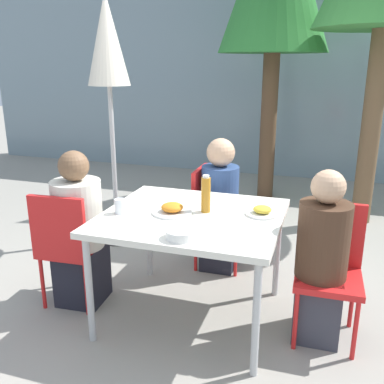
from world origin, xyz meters
TOP-DOWN VIEW (x-y plane):
  - ground_plane at (0.00, 0.00)m, footprint 24.00×24.00m
  - building_facade at (0.00, 4.17)m, footprint 10.00×0.20m
  - dining_table at (0.00, 0.00)m, footprint 1.15×1.04m
  - chair_left at (-0.87, -0.14)m, footprint 0.43×0.43m
  - person_left at (-0.82, -0.05)m, footprint 0.35×0.35m
  - chair_right at (0.87, 0.10)m, footprint 0.41×0.41m
  - person_right at (0.82, 0.02)m, footprint 0.31×0.31m
  - chair_far at (-0.09, 0.82)m, footprint 0.40×0.40m
  - person_far at (-0.01, 0.77)m, footprint 0.30×0.30m
  - closed_umbrella at (-1.12, 1.05)m, footprint 0.38×0.38m
  - plate_0 at (0.43, 0.13)m, footprint 0.21×0.21m
  - plate_1 at (-0.13, -0.03)m, footprint 0.26×0.26m
  - bottle at (0.07, 0.07)m, footprint 0.06×0.06m
  - drinking_cup at (-0.45, -0.13)m, footprint 0.07×0.07m
  - salad_bowl at (0.06, -0.40)m, footprint 0.17×0.17m

SIDE VIEW (x-z plane):
  - ground_plane at x=0.00m, z-range 0.00..0.00m
  - chair_left at x=-0.87m, z-range 0.07..0.92m
  - chair_right at x=0.87m, z-range 0.07..0.92m
  - chair_far at x=-0.09m, z-range 0.07..0.92m
  - person_right at x=0.82m, z-range -0.03..1.07m
  - person_left at x=-0.82m, z-range -0.04..1.09m
  - person_far at x=-0.01m, z-range -0.02..1.10m
  - dining_table at x=0.00m, z-range 0.31..1.06m
  - plate_0 at x=0.43m, z-range 0.74..0.80m
  - salad_bowl at x=0.06m, z-range 0.75..0.80m
  - plate_1 at x=-0.13m, z-range 0.74..0.81m
  - drinking_cup at x=-0.45m, z-range 0.75..0.84m
  - bottle at x=0.07m, z-range 0.74..0.99m
  - building_facade at x=0.00m, z-range 0.00..3.00m
  - closed_umbrella at x=-1.12m, z-range 0.62..2.90m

